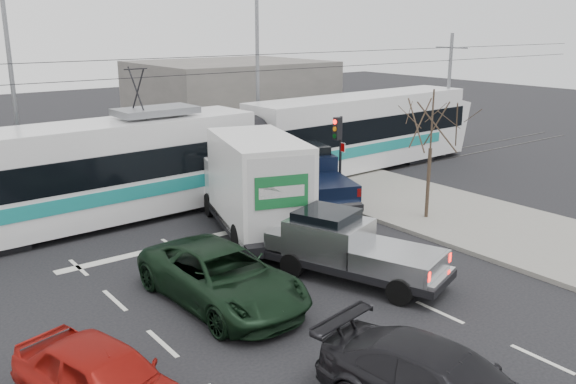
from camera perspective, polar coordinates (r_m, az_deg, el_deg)
ground at (r=18.00m, az=2.96°, el=-9.23°), size 120.00×120.00×0.00m
sidewalk_right at (r=24.38m, az=19.40°, el=-3.19°), size 6.00×60.00×0.15m
rails at (r=25.93m, az=-11.42°, el=-1.64°), size 60.00×1.60×0.03m
building_right at (r=43.17m, az=-5.44°, el=8.77°), size 12.00×10.00×5.00m
bare_tree at (r=23.84m, az=13.31°, el=6.10°), size 2.40×2.40×5.00m
traffic_signal at (r=25.94m, az=4.75°, el=4.84°), size 0.44×0.44×3.60m
street_lamp_near at (r=32.03m, az=-3.15°, el=11.18°), size 2.38×0.25×9.00m
street_lamp_far at (r=29.26m, az=-24.77°, el=9.39°), size 2.38×0.25×9.00m
catenary at (r=25.09m, az=-11.89°, el=6.83°), size 60.00×0.20×7.00m
tram at (r=27.63m, az=-3.92°, el=4.10°), size 28.67×4.09×5.83m
silver_pickup at (r=18.60m, az=5.53°, el=-5.09°), size 3.64×5.86×2.02m
box_truck at (r=22.28m, az=-3.23°, el=0.67°), size 4.67×7.82×3.70m
navy_pickup at (r=26.09m, az=2.12°, el=1.48°), size 3.96×6.15×2.44m
green_car at (r=17.04m, az=-6.19°, el=-7.86°), size 2.87×5.80×1.58m
red_car at (r=13.01m, az=-16.80°, el=-16.57°), size 2.94×4.77×1.52m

